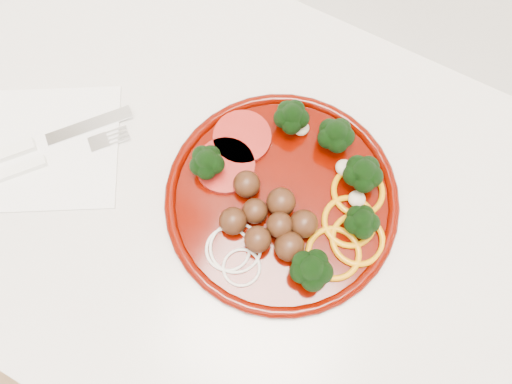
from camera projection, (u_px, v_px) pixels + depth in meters
The scene contains 5 objects.
counter at pixel (171, 224), 1.07m from camera, with size 2.40×0.60×0.90m.
plate at pixel (287, 197), 0.60m from camera, with size 0.29×0.29×0.06m.
napkin at pixel (52, 148), 0.64m from camera, with size 0.17×0.17×0.00m, color white.
knife at pixel (30, 145), 0.63m from camera, with size 0.15×0.17×0.01m.
fork at pixel (33, 165), 0.62m from camera, with size 0.13×0.15×0.01m.
Camera 1 is at (0.29, 1.55, 1.49)m, focal length 35.00 mm.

